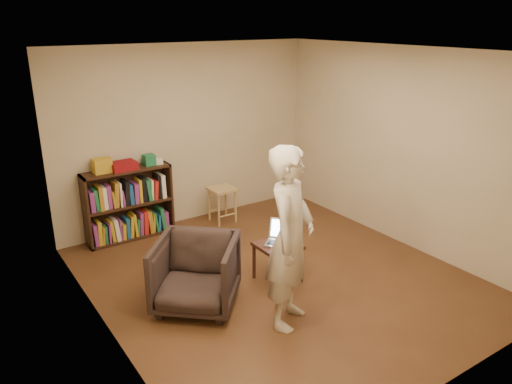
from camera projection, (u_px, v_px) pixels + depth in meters
floor at (278, 278)px, 5.92m from camera, size 4.50×4.50×0.00m
ceiling at (282, 51)px, 5.06m from camera, size 4.50×4.50×0.00m
wall_back at (187, 135)px, 7.25m from camera, size 4.00×0.00×4.00m
wall_left at (99, 211)px, 4.44m from camera, size 0.00×4.50×4.50m
wall_right at (402, 148)px, 6.54m from camera, size 0.00×4.50×4.50m
bookshelf at (129, 208)px, 6.88m from camera, size 1.20×0.30×1.00m
box_yellow at (102, 166)px, 6.50m from camera, size 0.23×0.17×0.19m
red_cloth at (123, 166)px, 6.63m from camera, size 0.35×0.26×0.11m
box_green at (149, 160)px, 6.84m from camera, size 0.15×0.15×0.15m
box_white at (159, 161)px, 6.90m from camera, size 0.11×0.11×0.07m
stool at (222, 194)px, 7.42m from camera, size 0.37×0.37×0.53m
armchair at (196, 274)px, 5.24m from camera, size 1.17×1.18×0.77m
side_table at (278, 250)px, 5.75m from camera, size 0.46×0.46×0.47m
laptop at (282, 238)px, 5.75m from camera, size 0.48×0.48×0.24m
person at (290, 238)px, 4.79m from camera, size 0.80×0.75×1.84m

